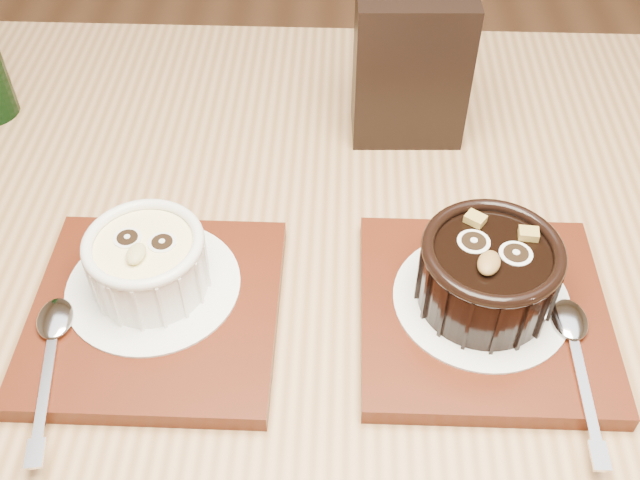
{
  "coord_description": "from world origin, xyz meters",
  "views": [
    {
      "loc": [
        -0.12,
        -0.62,
        1.2
      ],
      "look_at": [
        -0.13,
        -0.26,
        0.81
      ],
      "focal_mm": 42.0,
      "sensor_mm": 36.0,
      "label": 1
    }
  ],
  "objects_px": {
    "condiment_stand": "(411,67)",
    "tray_right": "(483,313)",
    "ramekin_white": "(147,261)",
    "table": "(308,375)",
    "tray_left": "(156,313)",
    "ramekin_dark": "(488,271)"
  },
  "relations": [
    {
      "from": "condiment_stand",
      "to": "tray_right",
      "type": "bearing_deg",
      "value": -78.66
    },
    {
      "from": "table",
      "to": "ramekin_dark",
      "type": "bearing_deg",
      "value": -0.28
    },
    {
      "from": "ramekin_white",
      "to": "condiment_stand",
      "type": "height_order",
      "value": "condiment_stand"
    },
    {
      "from": "tray_left",
      "to": "ramekin_white",
      "type": "bearing_deg",
      "value": 101.65
    },
    {
      "from": "tray_left",
      "to": "tray_right",
      "type": "bearing_deg",
      "value": 1.14
    },
    {
      "from": "table",
      "to": "tray_left",
      "type": "relative_size",
      "value": 6.73
    },
    {
      "from": "ramekin_white",
      "to": "ramekin_dark",
      "type": "xyz_separation_m",
      "value": [
        0.24,
        -0.01,
        0.0
      ]
    },
    {
      "from": "tray_left",
      "to": "tray_right",
      "type": "xyz_separation_m",
      "value": [
        0.24,
        0.0,
        0.0
      ]
    },
    {
      "from": "table",
      "to": "tray_left",
      "type": "height_order",
      "value": "tray_left"
    },
    {
      "from": "condiment_stand",
      "to": "table",
      "type": "bearing_deg",
      "value": -111.43
    },
    {
      "from": "tray_left",
      "to": "condiment_stand",
      "type": "xyz_separation_m",
      "value": [
        0.2,
        0.23,
        0.06
      ]
    },
    {
      "from": "tray_left",
      "to": "tray_right",
      "type": "height_order",
      "value": "same"
    },
    {
      "from": "ramekin_white",
      "to": "ramekin_dark",
      "type": "distance_m",
      "value": 0.24
    },
    {
      "from": "table",
      "to": "condiment_stand",
      "type": "xyz_separation_m",
      "value": [
        0.09,
        0.22,
        0.16
      ]
    },
    {
      "from": "ramekin_white",
      "to": "tray_left",
      "type": "bearing_deg",
      "value": -69.95
    },
    {
      "from": "condiment_stand",
      "to": "ramekin_white",
      "type": "bearing_deg",
      "value": -133.49
    },
    {
      "from": "tray_left",
      "to": "tray_right",
      "type": "relative_size",
      "value": 1.0
    },
    {
      "from": "ramekin_dark",
      "to": "condiment_stand",
      "type": "xyz_separation_m",
      "value": [
        -0.04,
        0.22,
        0.02
      ]
    },
    {
      "from": "table",
      "to": "condiment_stand",
      "type": "bearing_deg",
      "value": 68.57
    },
    {
      "from": "ramekin_white",
      "to": "table",
      "type": "bearing_deg",
      "value": 4.92
    },
    {
      "from": "ramekin_dark",
      "to": "tray_left",
      "type": "bearing_deg",
      "value": -156.14
    },
    {
      "from": "tray_left",
      "to": "ramekin_white",
      "type": "xyz_separation_m",
      "value": [
        -0.0,
        0.02,
        0.04
      ]
    }
  ]
}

